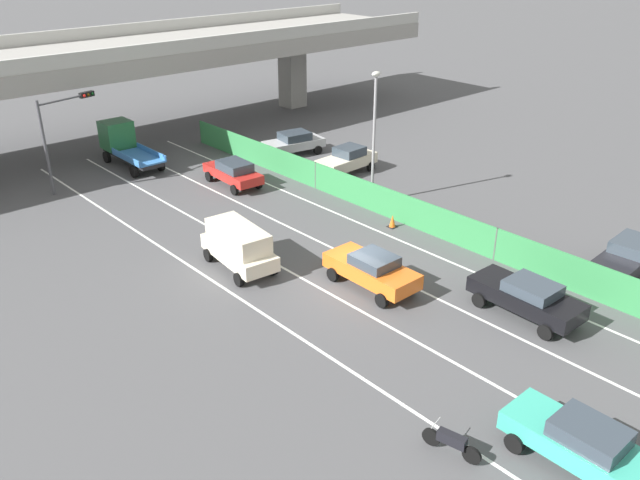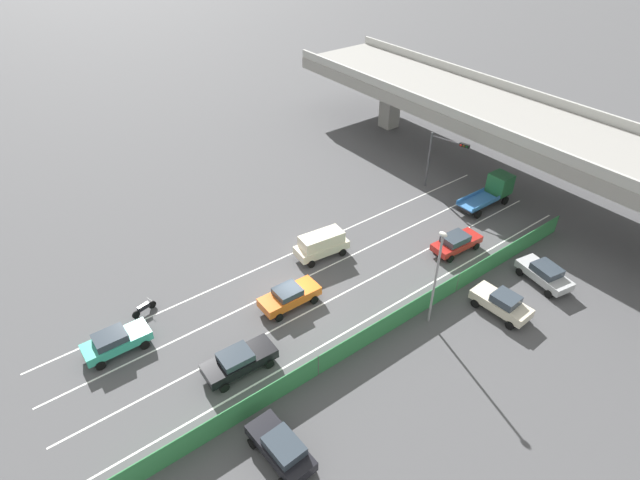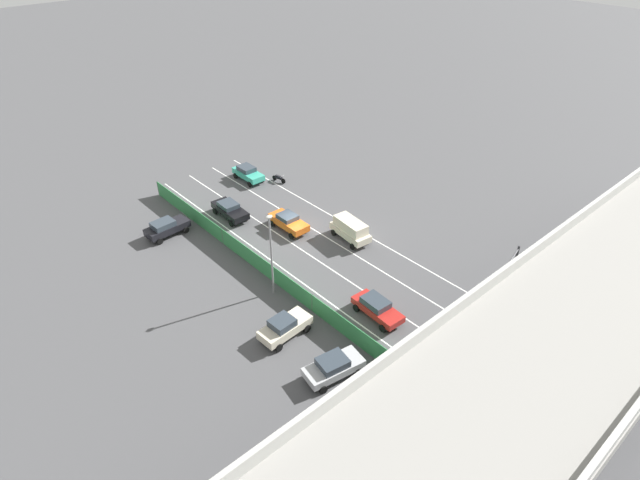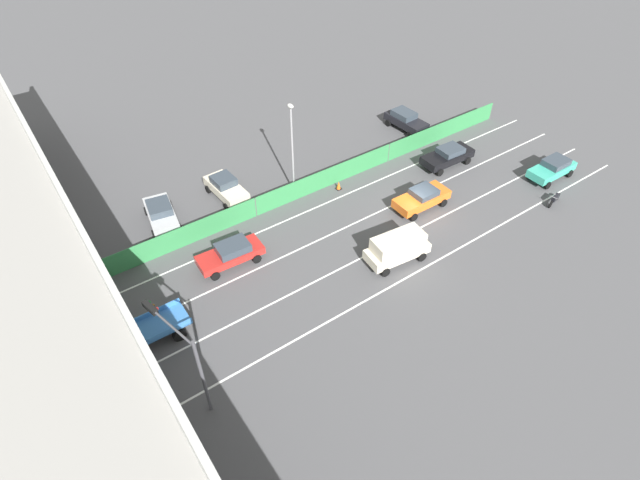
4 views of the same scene
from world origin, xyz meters
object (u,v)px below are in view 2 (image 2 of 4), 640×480
parked_sedan_dark (281,447)px  car_van_cream (322,244)px  car_taxi_orange (289,296)px  car_taxi_teal (115,341)px  parked_wagon_silver (545,273)px  car_sedan_red (456,242)px  motorcycle (144,308)px  parked_sedan_cream (502,303)px  street_lamp (437,270)px  flatbed_truck_blue (493,190)px  traffic_cone (379,323)px  traffic_light (443,153)px  car_sedan_black (239,360)px

parked_sedan_dark → car_van_cream: bearing=135.9°
car_taxi_orange → car_taxi_teal: size_ratio=1.05×
parked_wagon_silver → car_sedan_red: bearing=-161.9°
car_sedan_red → parked_sedan_dark: (6.76, -21.93, 0.05)m
car_taxi_teal → parked_sedan_dark: size_ratio=0.99×
motorcycle → parked_sedan_cream: 25.63m
car_van_cream → car_taxi_teal: bearing=-89.8°
car_van_cream → street_lamp: street_lamp is taller
car_taxi_orange → parked_sedan_cream: size_ratio=1.05×
car_van_cream → street_lamp: (10.58, 1.49, 3.39)m
flatbed_truck_blue → car_taxi_orange: bearing=-89.8°
flatbed_truck_blue → parked_wagon_silver: flatbed_truck_blue is taller
car_sedan_red → traffic_cone: 11.36m
car_taxi_teal → street_lamp: bearing=60.4°
car_van_cream → street_lamp: bearing=8.0°
motorcycle → traffic_cone: 16.84m
street_lamp → parked_sedan_dark: bearing=-80.3°
parked_sedan_cream → traffic_light: (-14.66, 9.48, 3.15)m
car_sedan_black → street_lamp: 14.05m
car_sedan_red → motorcycle: size_ratio=2.36×
car_sedan_black → parked_sedan_dark: parked_sedan_dark is taller
car_taxi_orange → flatbed_truck_blue: flatbed_truck_blue is taller
car_taxi_teal → traffic_light: 32.91m
parked_wagon_silver → car_taxi_teal: bearing=-114.4°
car_sedan_black → traffic_cone: size_ratio=6.80×
car_sedan_red → flatbed_truck_blue: flatbed_truck_blue is taller
car_sedan_black → car_van_cream: 13.06m
car_taxi_orange → car_taxi_teal: 12.03m
parked_wagon_silver → traffic_light: traffic_light is taller
car_sedan_black → street_lamp: bearing=71.9°
flatbed_truck_blue → parked_sedan_dark: bearing=-72.3°
parked_sedan_dark → traffic_light: size_ratio=0.76×
motorcycle → street_lamp: street_lamp is taller
car_van_cream → car_taxi_orange: bearing=-58.7°
parked_sedan_dark → parked_wagon_silver: parked_sedan_dark is taller
car_taxi_orange → street_lamp: (7.26, 6.96, 3.70)m
car_taxi_orange → traffic_light: traffic_light is taller
motorcycle → traffic_cone: (11.21, 12.57, -0.13)m
car_sedan_black → street_lamp: street_lamp is taller
flatbed_truck_blue → parked_wagon_silver: 11.77m
parked_sedan_dark → traffic_cone: parked_sedan_dark is taller
car_sedan_red → parked_sedan_cream: 7.57m
car_taxi_orange → parked_wagon_silver: bearing=60.3°
car_taxi_teal → flatbed_truck_blue: (3.15, 35.07, 0.48)m
street_lamp → car_taxi_orange: bearing=-136.2°
car_taxi_orange → parked_sedan_dark: (9.67, -7.13, 0.04)m
car_taxi_teal → flatbed_truck_blue: flatbed_truck_blue is taller
car_sedan_black → motorcycle: size_ratio=2.47×
car_taxi_teal → car_sedan_black: bearing=41.9°
parked_wagon_silver → traffic_light: bearing=164.3°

